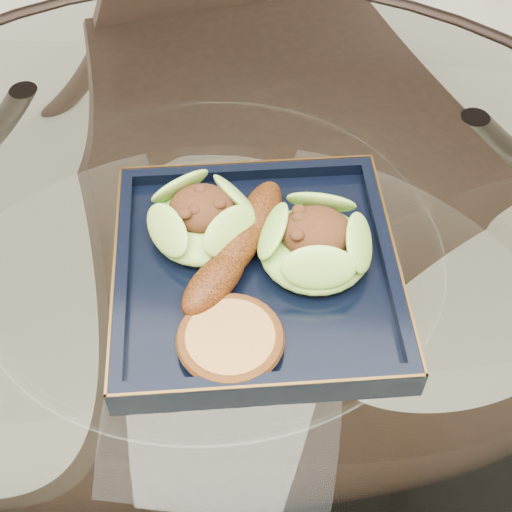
{
  "coord_description": "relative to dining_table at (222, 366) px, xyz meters",
  "views": [
    {
      "loc": [
        0.08,
        -0.42,
        1.32
      ],
      "look_at": [
        0.04,
        0.0,
        0.8
      ],
      "focal_mm": 50.0,
      "sensor_mm": 36.0,
      "label": 1
    }
  ],
  "objects": [
    {
      "name": "crumb_patty",
      "position": [
        0.03,
        -0.08,
        0.19
      ],
      "size": [
        0.11,
        0.11,
        0.02
      ],
      "primitive_type": "cylinder",
      "rotation": [
        0.0,
        0.0,
        -0.42
      ],
      "color": "#C17D40",
      "rests_on": "navy_plate"
    },
    {
      "name": "dining_table",
      "position": [
        0.0,
        0.0,
        0.0
      ],
      "size": [
        1.13,
        1.13,
        0.77
      ],
      "color": "white",
      "rests_on": "ground"
    },
    {
      "name": "dining_chair",
      "position": [
        -0.03,
        0.49,
        -0.11
      ],
      "size": [
        0.49,
        0.49,
        0.88
      ],
      "rotation": [
        0.0,
        0.0,
        0.37
      ],
      "color": "black",
      "rests_on": "ground"
    },
    {
      "name": "navy_plate",
      "position": [
        0.04,
        0.0,
        0.17
      ],
      "size": [
        0.31,
        0.31,
        0.02
      ],
      "primitive_type": "cube",
      "rotation": [
        0.0,
        0.0,
        0.17
      ],
      "color": "black",
      "rests_on": "dining_table"
    },
    {
      "name": "roasted_plantain",
      "position": [
        0.02,
        0.02,
        0.2
      ],
      "size": [
        0.1,
        0.18,
        0.03
      ],
      "primitive_type": "ellipsoid",
      "rotation": [
        0.0,
        0.0,
        1.2
      ],
      "color": "#652B0A",
      "rests_on": "navy_plate"
    },
    {
      "name": "lettuce_wrap_right",
      "position": [
        0.09,
        0.02,
        0.2
      ],
      "size": [
        0.14,
        0.14,
        0.04
      ],
      "primitive_type": "ellipsoid",
      "rotation": [
        0.0,
        0.0,
        -0.43
      ],
      "color": "#75A830",
      "rests_on": "navy_plate"
    },
    {
      "name": "lettuce_wrap_left",
      "position": [
        -0.02,
        0.04,
        0.2
      ],
      "size": [
        0.13,
        0.13,
        0.04
      ],
      "primitive_type": "ellipsoid",
      "rotation": [
        0.0,
        0.0,
        0.37
      ],
      "color": "#548B28",
      "rests_on": "navy_plate"
    }
  ]
}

